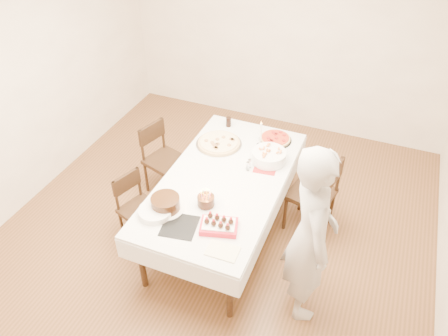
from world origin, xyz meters
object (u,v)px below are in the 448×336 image
at_px(pizza_white, 219,143).
at_px(taper_candle, 260,136).
at_px(chair_left_savory, 165,161).
at_px(cola_glass, 229,122).
at_px(chair_right_savory, 311,194).
at_px(chair_left_dessert, 141,210).
at_px(person, 311,236).
at_px(pizza_pepperoni, 275,139).
at_px(strawberry_box, 219,225).
at_px(dining_table, 224,206).
at_px(layer_cake, 166,203).
at_px(pasta_bowl, 269,156).
at_px(birthday_cake, 206,198).

xyz_separation_m(pizza_white, taper_candle, (0.44, 0.08, 0.16)).
xyz_separation_m(chair_left_savory, taper_candle, (1.07, 0.20, 0.49)).
bearing_deg(cola_glass, taper_candle, -32.37).
bearing_deg(chair_right_savory, chair_left_dessert, -139.61).
relative_size(chair_left_dessert, person, 0.45).
xyz_separation_m(chair_left_savory, pizza_pepperoni, (1.17, 0.44, 0.34)).
bearing_deg(person, pizza_pepperoni, 4.58).
relative_size(chair_left_savory, strawberry_box, 2.72).
bearing_deg(dining_table, cola_glass, 109.10).
bearing_deg(taper_candle, dining_table, -105.87).
relative_size(chair_right_savory, pizza_pepperoni, 2.56).
distance_m(person, taper_candle, 1.40).
distance_m(chair_left_dessert, layer_cake, 0.64).
height_order(pasta_bowl, strawberry_box, pasta_bowl).
relative_size(chair_left_dessert, taper_candle, 2.16).
xyz_separation_m(pasta_bowl, strawberry_box, (-0.11, -1.08, -0.03)).
bearing_deg(birthday_cake, pasta_bowl, 68.80).
height_order(pasta_bowl, taper_candle, taper_candle).
bearing_deg(birthday_cake, cola_glass, 102.95).
bearing_deg(pasta_bowl, layer_cake, -122.03).
distance_m(dining_table, pizza_white, 0.71).
bearing_deg(chair_left_dessert, chair_right_savory, -133.44).
bearing_deg(birthday_cake, chair_right_savory, 45.89).
xyz_separation_m(chair_left_savory, layer_cake, (0.57, -0.99, 0.38)).
bearing_deg(pizza_white, person, -40.21).
distance_m(pizza_pepperoni, taper_candle, 0.30).
bearing_deg(layer_cake, pizza_white, 87.23).
distance_m(layer_cake, birthday_cake, 0.37).
bearing_deg(chair_left_savory, person, 170.27).
relative_size(pizza_pepperoni, birthday_cake, 2.29).
distance_m(dining_table, person, 1.23).
height_order(person, pasta_bowl, person).
xyz_separation_m(person, cola_glass, (-1.30, 1.45, -0.07)).
distance_m(chair_left_savory, pizza_pepperoni, 1.29).
bearing_deg(taper_candle, birthday_cake, -100.14).
distance_m(person, pizza_pepperoni, 1.55).
distance_m(chair_right_savory, layer_cake, 1.58).
bearing_deg(strawberry_box, cola_glass, 108.85).
bearing_deg(chair_left_savory, pasta_bowl, -161.09).
bearing_deg(layer_cake, taper_candle, 67.36).
bearing_deg(taper_candle, cola_glass, 147.63).
bearing_deg(person, chair_left_dessert, 62.35).
bearing_deg(taper_candle, pizza_pepperoni, 66.44).
relative_size(chair_right_savory, pasta_bowl, 2.62).
xyz_separation_m(chair_left_dessert, pasta_bowl, (1.09, 0.83, 0.42)).
xyz_separation_m(chair_left_savory, pasta_bowl, (1.22, 0.05, 0.38)).
height_order(chair_left_dessert, cola_glass, cola_glass).
height_order(taper_candle, strawberry_box, taper_candle).
height_order(dining_table, birthday_cake, birthday_cake).
bearing_deg(cola_glass, dining_table, -70.90).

